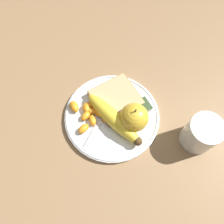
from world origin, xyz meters
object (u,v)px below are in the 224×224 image
at_px(bread_slice, 116,99).
at_px(plate, 112,116).
at_px(juice_glass, 201,134).
at_px(banana, 114,119).
at_px(jam_packet, 141,108).
at_px(apple, 134,118).
at_px(fork, 105,113).

bearing_deg(bread_slice, plate, -133.73).
relative_size(plate, juice_glass, 2.85).
xyz_separation_m(banana, jam_packet, (0.08, -0.00, -0.01)).
height_order(apple, fork, apple).
distance_m(plate, apple, 0.07).
height_order(apple, bread_slice, apple).
bearing_deg(fork, plate, -83.44).
bearing_deg(banana, fork, 104.38).
bearing_deg(banana, juice_glass, -41.37).
distance_m(plate, bread_slice, 0.05).
xyz_separation_m(juice_glass, apple, (-0.12, 0.11, 0.01)).
xyz_separation_m(banana, fork, (-0.01, 0.03, -0.02)).
distance_m(fork, jam_packet, 0.09).
height_order(bread_slice, fork, bread_slice).
height_order(plate, jam_packet, jam_packet).
bearing_deg(bread_slice, fork, -159.54).
height_order(plate, apple, apple).
bearing_deg(jam_packet, apple, -148.56).
relative_size(bread_slice, jam_packet, 2.45).
bearing_deg(apple, juice_glass, -43.66).
relative_size(juice_glass, fork, 0.52).
distance_m(juice_glass, bread_slice, 0.23).
bearing_deg(apple, fork, 129.00).
distance_m(juice_glass, jam_packet, 0.16).
bearing_deg(bread_slice, juice_glass, -57.09).
bearing_deg(bread_slice, jam_packet, -52.33).
xyz_separation_m(plate, apple, (0.04, -0.05, 0.04)).
height_order(banana, jam_packet, banana).
bearing_deg(jam_packet, fork, 156.15).
relative_size(plate, bread_slice, 2.11).
bearing_deg(banana, jam_packet, -3.26).
xyz_separation_m(bread_slice, fork, (-0.04, -0.02, -0.01)).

